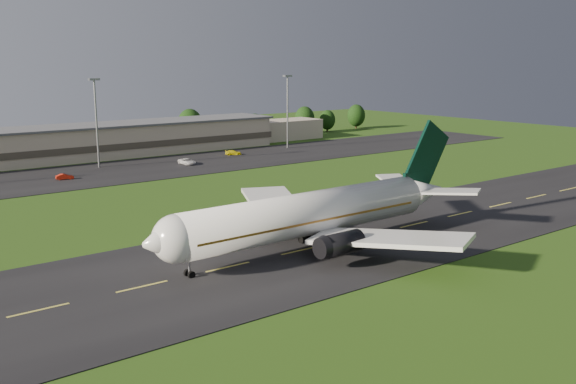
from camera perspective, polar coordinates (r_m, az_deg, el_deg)
ground at (r=83.19m, az=1.06°, el=-5.29°), size 360.00×360.00×0.00m
taxiway at (r=83.17m, az=1.06°, el=-5.26°), size 220.00×30.00×0.10m
apron at (r=144.98m, az=-17.10°, el=1.49°), size 260.00×30.00×0.10m
airliner at (r=83.23m, az=2.17°, el=-1.96°), size 51.25×42.18×15.57m
terminal at (r=169.09m, az=-18.10°, el=4.16°), size 145.00×16.00×8.40m
light_mast_centre at (r=152.65m, az=-16.71°, el=6.81°), size 2.40×1.20×20.35m
light_mast_east at (r=179.95m, az=-0.04°, el=7.94°), size 2.40×1.20×20.35m
tree_line at (r=184.48m, az=-14.30°, el=5.24°), size 194.25×9.37×10.26m
service_vehicle_b at (r=140.25m, az=-19.23°, el=1.30°), size 3.75×1.96×1.17m
service_vehicle_c at (r=153.65m, az=-8.96°, el=2.70°), size 2.63×5.23×1.42m
service_vehicle_d at (r=168.03m, az=-4.88°, el=3.51°), size 4.50×3.45×1.21m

